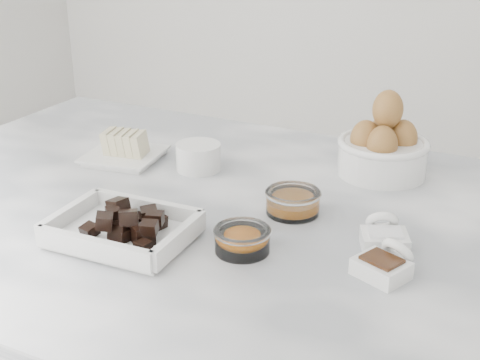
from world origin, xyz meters
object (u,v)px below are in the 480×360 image
at_px(chocolate_dish, 122,226).
at_px(honey_bowl, 293,201).
at_px(sugar_ramekin, 198,156).
at_px(salt_spoon, 384,235).
at_px(vanilla_spoon, 385,264).
at_px(egg_bowl, 383,148).
at_px(zest_bowl, 242,239).
at_px(butter_plate, 123,150).

bearing_deg(chocolate_dish, honey_bowl, 46.55).
height_order(sugar_ramekin, salt_spoon, same).
height_order(sugar_ramekin, honey_bowl, sugar_ramekin).
bearing_deg(salt_spoon, vanilla_spoon, -73.00).
xyz_separation_m(chocolate_dish, vanilla_spoon, (0.35, 0.07, -0.01)).
relative_size(sugar_ramekin, egg_bowl, 0.50).
xyz_separation_m(honey_bowl, vanilla_spoon, (0.17, -0.11, -0.00)).
height_order(honey_bowl, zest_bowl, honey_bowl).
bearing_deg(sugar_ramekin, honey_bowl, -22.44).
xyz_separation_m(butter_plate, sugar_ramekin, (0.14, 0.02, 0.01)).
relative_size(sugar_ramekin, vanilla_spoon, 0.87).
relative_size(chocolate_dish, honey_bowl, 2.32).
height_order(egg_bowl, salt_spoon, egg_bowl).
bearing_deg(honey_bowl, butter_plate, 169.48).
xyz_separation_m(butter_plate, zest_bowl, (0.34, -0.21, -0.00)).
xyz_separation_m(honey_bowl, salt_spoon, (0.15, -0.04, -0.00)).
distance_m(chocolate_dish, salt_spoon, 0.36).
bearing_deg(zest_bowl, vanilla_spoon, 8.03).
distance_m(butter_plate, vanilla_spoon, 0.56).
bearing_deg(zest_bowl, egg_bowl, 75.43).
height_order(butter_plate, sugar_ramekin, butter_plate).
relative_size(honey_bowl, salt_spoon, 0.94).
xyz_separation_m(egg_bowl, salt_spoon, (0.07, -0.25, -0.03)).
bearing_deg(salt_spoon, zest_bowl, -148.72).
distance_m(zest_bowl, salt_spoon, 0.19).
xyz_separation_m(sugar_ramekin, vanilla_spoon, (0.39, -0.20, -0.01)).
height_order(vanilla_spoon, salt_spoon, same).
bearing_deg(chocolate_dish, vanilla_spoon, 11.82).
bearing_deg(egg_bowl, honey_bowl, -109.87).
bearing_deg(zest_bowl, butter_plate, 149.04).
relative_size(egg_bowl, salt_spoon, 1.72).
xyz_separation_m(chocolate_dish, honey_bowl, (0.18, 0.19, -0.00)).
height_order(butter_plate, zest_bowl, butter_plate).
xyz_separation_m(butter_plate, honey_bowl, (0.36, -0.07, -0.00)).
height_order(chocolate_dish, butter_plate, butter_plate).
bearing_deg(egg_bowl, zest_bowl, -104.57).
bearing_deg(vanilla_spoon, chocolate_dish, -168.18).
bearing_deg(vanilla_spoon, honey_bowl, 146.69).
bearing_deg(sugar_ramekin, salt_spoon, -19.38).
bearing_deg(egg_bowl, vanilla_spoon, -73.51).
bearing_deg(butter_plate, honey_bowl, -10.52).
bearing_deg(honey_bowl, egg_bowl, 70.13).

